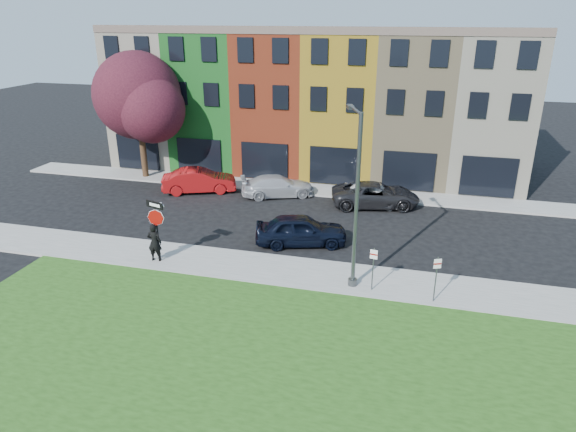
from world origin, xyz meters
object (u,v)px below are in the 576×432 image
(stop_sign, at_px, (156,218))
(sedan_near, at_px, (301,230))
(man, at_px, (155,242))
(street_lamp, at_px, (355,202))

(stop_sign, height_order, sedan_near, stop_sign)
(stop_sign, relative_size, man, 1.58)
(stop_sign, xyz_separation_m, sedan_near, (6.19, 3.68, -1.44))
(street_lamp, bearing_deg, stop_sign, 160.32)
(stop_sign, distance_m, street_lamp, 9.52)
(stop_sign, relative_size, street_lamp, 0.39)
(man, distance_m, street_lamp, 9.90)
(man, bearing_deg, sedan_near, -154.37)
(stop_sign, distance_m, sedan_near, 7.35)
(sedan_near, bearing_deg, street_lamp, -155.88)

